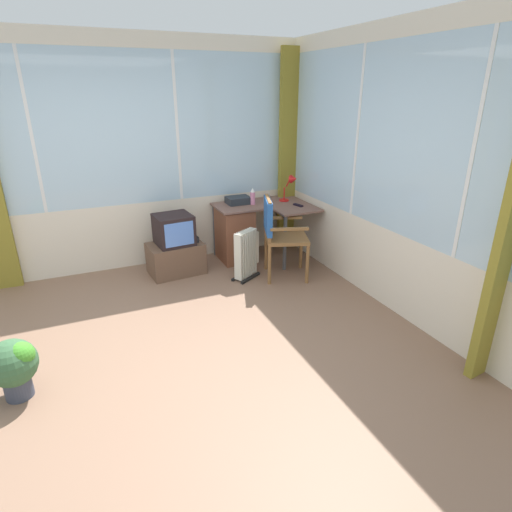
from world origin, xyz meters
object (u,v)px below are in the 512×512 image
object	(u,v)px
desk	(239,231)
paper_tray	(238,200)
wooden_armchair	(276,227)
spray_bottle	(253,196)
tv_on_stand	(175,248)
space_heater	(247,254)
desk_lamp	(291,184)
tv_remote	(298,205)
potted_plant	(14,365)

from	to	relation	value
desk	paper_tray	bearing A→B (deg)	68.57
wooden_armchair	spray_bottle	bearing A→B (deg)	89.50
tv_on_stand	space_heater	bearing A→B (deg)	-32.57
wooden_armchair	paper_tray	bearing A→B (deg)	100.66
desk_lamp	tv_remote	bearing A→B (deg)	-97.11
desk	tv_remote	xyz separation A→B (m)	(0.70, -0.31, 0.34)
desk_lamp	tv_on_stand	xyz separation A→B (m)	(-1.60, -0.06, -0.63)
wooden_armchair	potted_plant	xyz separation A→B (m)	(-2.66, -1.17, -0.34)
paper_tray	wooden_armchair	bearing A→B (deg)	-79.34
desk	potted_plant	bearing A→B (deg)	-142.86
paper_tray	desk	bearing A→B (deg)	-111.43
desk_lamp	paper_tray	size ratio (longest dim) A/B	1.20
desk_lamp	potted_plant	size ratio (longest dim) A/B	0.77
wooden_armchair	tv_on_stand	distance (m)	1.25
paper_tray	desk_lamp	bearing A→B (deg)	-13.31
tv_remote	wooden_armchair	size ratio (longest dim) A/B	0.15
desk_lamp	tv_on_stand	world-z (taller)	desk_lamp
wooden_armchair	tv_remote	bearing A→B (deg)	37.62
space_heater	wooden_armchair	bearing A→B (deg)	-18.06
desk	tv_remote	distance (m)	0.84
wooden_armchair	space_heater	world-z (taller)	wooden_armchair
desk_lamp	tv_remote	distance (m)	0.34
spray_bottle	wooden_armchair	size ratio (longest dim) A/B	0.22
desk_lamp	paper_tray	xyz separation A→B (m)	(-0.69, 0.16, -0.19)
tv_remote	space_heater	size ratio (longest dim) A/B	0.25
tv_remote	tv_on_stand	world-z (taller)	tv_remote
spray_bottle	desk_lamp	bearing A→B (deg)	-6.01
tv_remote	spray_bottle	bearing A→B (deg)	134.35
wooden_armchair	potted_plant	size ratio (longest dim) A/B	2.08
desk	tv_on_stand	world-z (taller)	tv_on_stand
paper_tray	tv_on_stand	size ratio (longest dim) A/B	0.41
wooden_armchair	tv_on_stand	world-z (taller)	wooden_armchair
desk	paper_tray	world-z (taller)	paper_tray
desk_lamp	spray_bottle	size ratio (longest dim) A/B	1.66
tv_remote	space_heater	distance (m)	0.98
paper_tray	space_heater	size ratio (longest dim) A/B	0.51
spray_bottle	potted_plant	bearing A→B (deg)	-145.00
spray_bottle	paper_tray	world-z (taller)	spray_bottle
tv_remote	paper_tray	xyz separation A→B (m)	(-0.66, 0.42, 0.03)
tv_on_stand	desk	bearing A→B (deg)	7.90
desk_lamp	tv_on_stand	distance (m)	1.73
tv_remote	desk_lamp	bearing A→B (deg)	69.28
paper_tray	potted_plant	bearing A→B (deg)	-141.80
desk	paper_tray	size ratio (longest dim) A/B	3.97
tv_on_stand	wooden_armchair	bearing A→B (deg)	-28.54
desk	tv_remote	bearing A→B (deg)	-24.19
potted_plant	wooden_armchair	bearing A→B (deg)	23.69
tv_remote	wooden_armchair	world-z (taller)	wooden_armchair
tv_remote	paper_tray	distance (m)	0.78
tv_on_stand	space_heater	xyz separation A→B (m)	(0.74, -0.48, -0.03)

